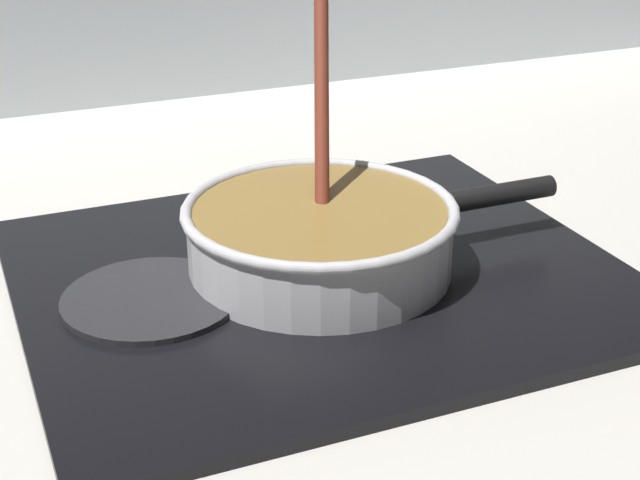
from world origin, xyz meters
TOP-DOWN VIEW (x-y plane):
  - ground at (0.00, 0.00)m, footprint 2.40×1.60m
  - hob_plate at (-0.04, 0.12)m, footprint 0.56×0.48m
  - burner_ring at (-0.04, 0.12)m, footprint 0.18×0.18m
  - spare_burner at (-0.21, 0.12)m, footprint 0.16×0.16m
  - cooking_pan at (-0.04, 0.12)m, footprint 0.39×0.26m

SIDE VIEW (x-z plane):
  - ground at x=0.00m, z-range -0.04..0.00m
  - hob_plate at x=-0.04m, z-range 0.00..0.01m
  - spare_burner at x=-0.21m, z-range 0.01..0.02m
  - burner_ring at x=-0.04m, z-range 0.01..0.02m
  - cooking_pan at x=-0.04m, z-range -0.09..0.19m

